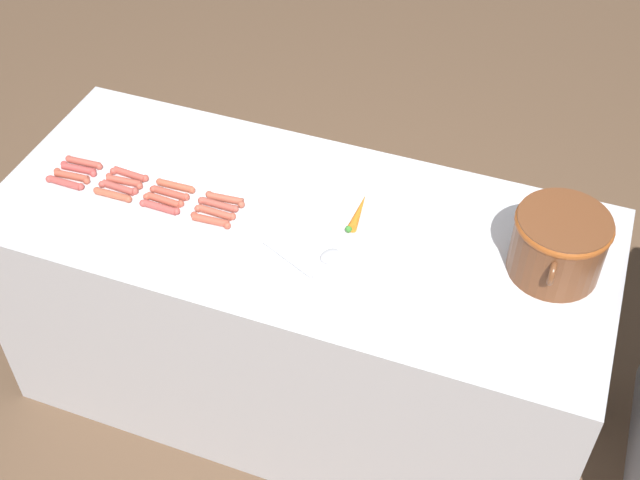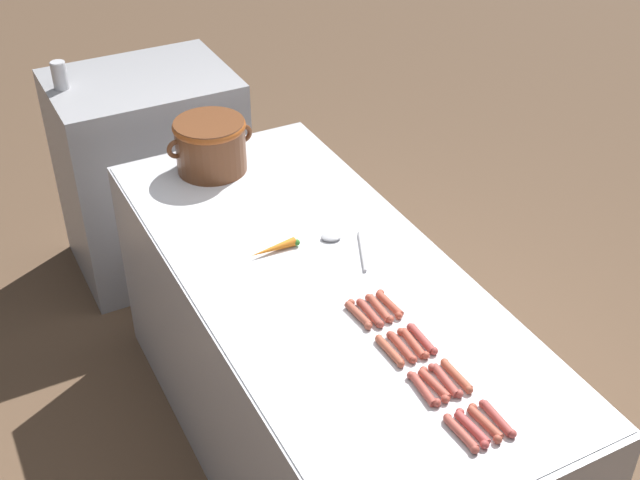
# 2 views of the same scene
# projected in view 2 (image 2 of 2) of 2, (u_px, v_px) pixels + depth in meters

# --- Properties ---
(ground_plane) EXTENTS (20.00, 20.00, 0.00)m
(ground_plane) POSITION_uv_depth(u_px,v_px,m) (320.00, 456.00, 3.22)
(ground_plane) COLOR brown
(griddle_counter) EXTENTS (0.86, 2.02, 0.90)m
(griddle_counter) POSITION_uv_depth(u_px,v_px,m) (320.00, 372.00, 2.96)
(griddle_counter) COLOR #BCBCC1
(griddle_counter) RESTS_ON ground_plane
(back_cabinet) EXTENTS (0.82, 0.63, 1.00)m
(back_cabinet) POSITION_uv_depth(u_px,v_px,m) (152.00, 174.00, 4.02)
(back_cabinet) COLOR #A0A0A4
(back_cabinet) RESTS_ON ground_plane
(hot_dog_0) EXTENTS (0.03, 0.14, 0.02)m
(hot_dog_0) POSITION_uv_depth(u_px,v_px,m) (460.00, 433.00, 2.13)
(hot_dog_0) COLOR #AD4C3F
(hot_dog_0) RESTS_ON griddle_counter
(hot_dog_1) EXTENTS (0.03, 0.14, 0.02)m
(hot_dog_1) POSITION_uv_depth(u_px,v_px,m) (423.00, 389.00, 2.26)
(hot_dog_1) COLOR #B24A3F
(hot_dog_1) RESTS_ON griddle_counter
(hot_dog_2) EXTENTS (0.03, 0.14, 0.02)m
(hot_dog_2) POSITION_uv_depth(u_px,v_px,m) (390.00, 351.00, 2.38)
(hot_dog_2) COLOR #B2533A
(hot_dog_2) RESTS_ON griddle_counter
(hot_dog_3) EXTENTS (0.03, 0.14, 0.02)m
(hot_dog_3) POSITION_uv_depth(u_px,v_px,m) (359.00, 314.00, 2.52)
(hot_dog_3) COLOR #AD533F
(hot_dog_3) RESTS_ON griddle_counter
(hot_dog_4) EXTENTS (0.03, 0.14, 0.02)m
(hot_dog_4) POSITION_uv_depth(u_px,v_px,m) (472.00, 428.00, 2.14)
(hot_dog_4) COLOR #B74542
(hot_dog_4) RESTS_ON griddle_counter
(hot_dog_5) EXTENTS (0.03, 0.14, 0.02)m
(hot_dog_5) POSITION_uv_depth(u_px,v_px,m) (434.00, 384.00, 2.27)
(hot_dog_5) COLOR #B54E3E
(hot_dog_5) RESTS_ON griddle_counter
(hot_dog_6) EXTENTS (0.03, 0.14, 0.02)m
(hot_dog_6) POSITION_uv_depth(u_px,v_px,m) (402.00, 347.00, 2.40)
(hot_dog_6) COLOR #AD493A
(hot_dog_6) RESTS_ON griddle_counter
(hot_dog_7) EXTENTS (0.03, 0.14, 0.02)m
(hot_dog_7) POSITION_uv_depth(u_px,v_px,m) (370.00, 313.00, 2.52)
(hot_dog_7) COLOR #AB4C3F
(hot_dog_7) RESTS_ON griddle_counter
(hot_dog_8) EXTENTS (0.03, 0.14, 0.02)m
(hot_dog_8) POSITION_uv_depth(u_px,v_px,m) (485.00, 423.00, 2.16)
(hot_dog_8) COLOR #AD4D39
(hot_dog_8) RESTS_ON griddle_counter
(hot_dog_9) EXTENTS (0.03, 0.14, 0.02)m
(hot_dog_9) POSITION_uv_depth(u_px,v_px,m) (445.00, 380.00, 2.28)
(hot_dog_9) COLOR #AD4A41
(hot_dog_9) RESTS_ON griddle_counter
(hot_dog_10) EXTENTS (0.03, 0.14, 0.02)m
(hot_dog_10) POSITION_uv_depth(u_px,v_px,m) (413.00, 343.00, 2.41)
(hot_dog_10) COLOR #B54E3B
(hot_dog_10) RESTS_ON griddle_counter
(hot_dog_11) EXTENTS (0.03, 0.14, 0.02)m
(hot_dog_11) POSITION_uv_depth(u_px,v_px,m) (379.00, 308.00, 2.54)
(hot_dog_11) COLOR #B2523E
(hot_dog_11) RESTS_ON griddle_counter
(hot_dog_12) EXTENTS (0.03, 0.14, 0.02)m
(hot_dog_12) POSITION_uv_depth(u_px,v_px,m) (497.00, 418.00, 2.17)
(hot_dog_12) COLOR #AB453F
(hot_dog_12) RESTS_ON griddle_counter
(hot_dog_13) EXTENTS (0.03, 0.14, 0.02)m
(hot_dog_13) POSITION_uv_depth(u_px,v_px,m) (457.00, 376.00, 2.30)
(hot_dog_13) COLOR #AF523A
(hot_dog_13) RESTS_ON griddle_counter
(hot_dog_14) EXTENTS (0.03, 0.14, 0.02)m
(hot_dog_14) POSITION_uv_depth(u_px,v_px,m) (422.00, 339.00, 2.42)
(hot_dog_14) COLOR #AF4641
(hot_dog_14) RESTS_ON griddle_counter
(hot_dog_15) EXTENTS (0.03, 0.14, 0.02)m
(hot_dog_15) POSITION_uv_depth(u_px,v_px,m) (389.00, 304.00, 2.56)
(hot_dog_15) COLOR #B44D39
(hot_dog_15) RESTS_ON griddle_counter
(bean_pot) EXTENTS (0.35, 0.28, 0.21)m
(bean_pot) POSITION_uv_depth(u_px,v_px,m) (210.00, 143.00, 3.19)
(bean_pot) COLOR brown
(bean_pot) RESTS_ON griddle_counter
(serving_spoon) EXTENTS (0.15, 0.26, 0.02)m
(serving_spoon) POSITION_uv_depth(u_px,v_px,m) (341.00, 242.00, 2.84)
(serving_spoon) COLOR #B7B7BC
(serving_spoon) RESTS_ON griddle_counter
(carrot) EXTENTS (0.18, 0.04, 0.03)m
(carrot) POSITION_uv_depth(u_px,v_px,m) (274.00, 248.00, 2.79)
(carrot) COLOR orange
(carrot) RESTS_ON griddle_counter
(soda_can) EXTENTS (0.07, 0.07, 0.12)m
(soda_can) POSITION_uv_depth(u_px,v_px,m) (60.00, 75.00, 3.60)
(soda_can) COLOR #BCBCC1
(soda_can) RESTS_ON back_cabinet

